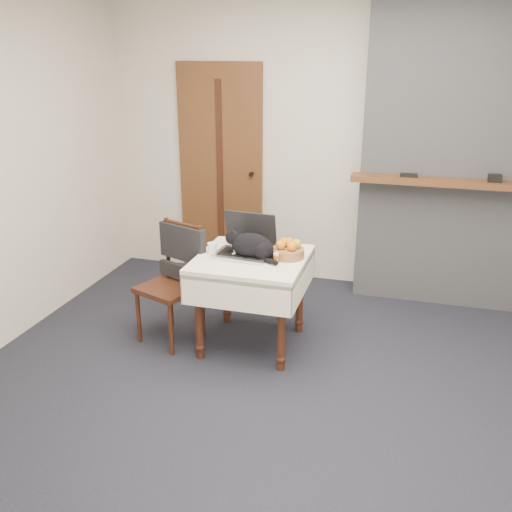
{
  "coord_description": "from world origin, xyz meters",
  "views": [
    {
      "loc": [
        0.63,
        -3.12,
        2.11
      ],
      "look_at": [
        -0.42,
        0.51,
        0.73
      ],
      "focal_mm": 40.0,
      "sensor_mm": 36.0,
      "label": 1
    }
  ],
  "objects_px": {
    "side_table": "(252,272)",
    "pill_bottle": "(276,258)",
    "laptop": "(246,244)",
    "cream_jar": "(212,248)",
    "chair": "(177,266)",
    "door": "(221,171)",
    "fruit_basket": "(288,250)",
    "cat": "(252,246)"
  },
  "relations": [
    {
      "from": "side_table",
      "to": "chair",
      "type": "height_order",
      "value": "chair"
    },
    {
      "from": "cat",
      "to": "fruit_basket",
      "type": "distance_m",
      "value": 0.26
    },
    {
      "from": "side_table",
      "to": "door",
      "type": "bearing_deg",
      "value": 117.24
    },
    {
      "from": "cat",
      "to": "pill_bottle",
      "type": "bearing_deg",
      "value": -11.28
    },
    {
      "from": "cat",
      "to": "chair",
      "type": "relative_size",
      "value": 0.47
    },
    {
      "from": "cream_jar",
      "to": "fruit_basket",
      "type": "xyz_separation_m",
      "value": [
        0.55,
        0.08,
        0.01
      ]
    },
    {
      "from": "laptop",
      "to": "cream_jar",
      "type": "xyz_separation_m",
      "value": [
        -0.24,
        -0.06,
        -0.03
      ]
    },
    {
      "from": "cat",
      "to": "cream_jar",
      "type": "bearing_deg",
      "value": -177.2
    },
    {
      "from": "laptop",
      "to": "cream_jar",
      "type": "bearing_deg",
      "value": -159.93
    },
    {
      "from": "side_table",
      "to": "pill_bottle",
      "type": "xyz_separation_m",
      "value": [
        0.2,
        -0.08,
        0.15
      ]
    },
    {
      "from": "door",
      "to": "chair",
      "type": "height_order",
      "value": "door"
    },
    {
      "from": "chair",
      "to": "pill_bottle",
      "type": "bearing_deg",
      "value": 16.14
    },
    {
      "from": "fruit_basket",
      "to": "door",
      "type": "bearing_deg",
      "value": 126.06
    },
    {
      "from": "cream_jar",
      "to": "pill_bottle",
      "type": "xyz_separation_m",
      "value": [
        0.5,
        -0.07,
        0.0
      ]
    },
    {
      "from": "side_table",
      "to": "cream_jar",
      "type": "distance_m",
      "value": 0.33
    },
    {
      "from": "cat",
      "to": "pill_bottle",
      "type": "xyz_separation_m",
      "value": [
        0.19,
        -0.06,
        -0.05
      ]
    },
    {
      "from": "laptop",
      "to": "chair",
      "type": "relative_size",
      "value": 0.47
    },
    {
      "from": "cat",
      "to": "fruit_basket",
      "type": "height_order",
      "value": "cat"
    },
    {
      "from": "cream_jar",
      "to": "cat",
      "type": "bearing_deg",
      "value": -2.89
    },
    {
      "from": "chair",
      "to": "door",
      "type": "bearing_deg",
      "value": 116.49
    },
    {
      "from": "laptop",
      "to": "fruit_basket",
      "type": "distance_m",
      "value": 0.31
    },
    {
      "from": "cat",
      "to": "door",
      "type": "bearing_deg",
      "value": 123.01
    },
    {
      "from": "side_table",
      "to": "cat",
      "type": "height_order",
      "value": "cat"
    },
    {
      "from": "laptop",
      "to": "cat",
      "type": "relative_size",
      "value": 0.99
    },
    {
      "from": "side_table",
      "to": "fruit_basket",
      "type": "relative_size",
      "value": 3.33
    },
    {
      "from": "side_table",
      "to": "cat",
      "type": "xyz_separation_m",
      "value": [
        0.01,
        -0.02,
        0.2
      ]
    },
    {
      "from": "cat",
      "to": "cream_jar",
      "type": "height_order",
      "value": "cat"
    },
    {
      "from": "laptop",
      "to": "cream_jar",
      "type": "relative_size",
      "value": 5.36
    },
    {
      "from": "pill_bottle",
      "to": "laptop",
      "type": "bearing_deg",
      "value": 152.51
    },
    {
      "from": "laptop",
      "to": "pill_bottle",
      "type": "xyz_separation_m",
      "value": [
        0.26,
        -0.14,
        -0.03
      ]
    },
    {
      "from": "side_table",
      "to": "cream_jar",
      "type": "height_order",
      "value": "cream_jar"
    },
    {
      "from": "fruit_basket",
      "to": "cream_jar",
      "type": "bearing_deg",
      "value": -172.16
    },
    {
      "from": "laptop",
      "to": "door",
      "type": "bearing_deg",
      "value": 121.34
    },
    {
      "from": "pill_bottle",
      "to": "chair",
      "type": "relative_size",
      "value": 0.09
    },
    {
      "from": "laptop",
      "to": "fruit_basket",
      "type": "bearing_deg",
      "value": 7.37
    },
    {
      "from": "door",
      "to": "laptop",
      "type": "distance_m",
      "value": 1.53
    },
    {
      "from": "door",
      "to": "laptop",
      "type": "relative_size",
      "value": 4.74
    },
    {
      "from": "door",
      "to": "fruit_basket",
      "type": "distance_m",
      "value": 1.68
    },
    {
      "from": "door",
      "to": "side_table",
      "type": "height_order",
      "value": "door"
    },
    {
      "from": "door",
      "to": "side_table",
      "type": "xyz_separation_m",
      "value": [
        0.73,
        -1.42,
        -0.41
      ]
    },
    {
      "from": "pill_bottle",
      "to": "door",
      "type": "bearing_deg",
      "value": 121.92
    },
    {
      "from": "laptop",
      "to": "fruit_basket",
      "type": "xyz_separation_m",
      "value": [
        0.31,
        0.01,
        -0.02
      ]
    }
  ]
}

